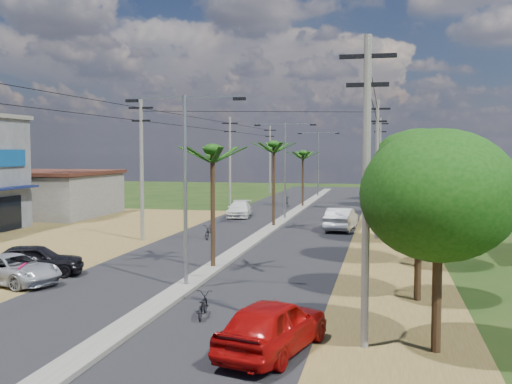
% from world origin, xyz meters
% --- Properties ---
extents(ground, '(160.00, 160.00, 0.00)m').
position_xyz_m(ground, '(0.00, 0.00, 0.00)').
color(ground, black).
rests_on(ground, ground).
extents(road, '(12.00, 110.00, 0.04)m').
position_xyz_m(road, '(0.00, 15.00, 0.02)').
color(road, black).
rests_on(road, ground).
extents(median, '(1.00, 90.00, 0.18)m').
position_xyz_m(median, '(0.00, 18.00, 0.09)').
color(median, '#605E56').
rests_on(median, ground).
extents(dirt_shoulder_east, '(5.00, 90.00, 0.03)m').
position_xyz_m(dirt_shoulder_east, '(8.50, 15.00, 0.01)').
color(dirt_shoulder_east, brown).
rests_on(dirt_shoulder_east, ground).
extents(low_shed, '(10.40, 10.40, 3.95)m').
position_xyz_m(low_shed, '(-21.00, 24.00, 1.97)').
color(low_shed, '#605E56').
rests_on(low_shed, ground).
extents(tree_east_a, '(4.40, 4.40, 6.37)m').
position_xyz_m(tree_east_a, '(9.50, -6.00, 4.49)').
color(tree_east_a, black).
rests_on(tree_east_a, ground).
extents(tree_east_b, '(4.00, 4.00, 5.83)m').
position_xyz_m(tree_east_b, '(9.30, 0.00, 4.11)').
color(tree_east_b, black).
rests_on(tree_east_b, ground).
extents(tree_east_c, '(4.60, 4.60, 6.83)m').
position_xyz_m(tree_east_c, '(9.70, 7.00, 4.86)').
color(tree_east_c, black).
rests_on(tree_east_c, ground).
extents(tree_east_d, '(4.20, 4.20, 6.13)m').
position_xyz_m(tree_east_d, '(9.40, 14.00, 4.34)').
color(tree_east_d, black).
rests_on(tree_east_d, ground).
extents(tree_east_e, '(4.80, 4.80, 7.14)m').
position_xyz_m(tree_east_e, '(9.60, 22.00, 5.09)').
color(tree_east_e, black).
rests_on(tree_east_e, ground).
extents(tree_east_f, '(3.80, 3.80, 5.52)m').
position_xyz_m(tree_east_f, '(9.20, 30.00, 3.89)').
color(tree_east_f, black).
rests_on(tree_east_f, ground).
extents(tree_east_g, '(5.00, 5.00, 7.38)m').
position_xyz_m(tree_east_g, '(9.80, 38.00, 5.24)').
color(tree_east_g, black).
rests_on(tree_east_g, ground).
extents(tree_east_h, '(4.40, 4.40, 6.52)m').
position_xyz_m(tree_east_h, '(9.50, 46.00, 4.64)').
color(tree_east_h, black).
rests_on(tree_east_h, ground).
extents(palm_median_near, '(2.00, 2.00, 6.15)m').
position_xyz_m(palm_median_near, '(0.00, 4.00, 5.54)').
color(palm_median_near, black).
rests_on(palm_median_near, ground).
extents(palm_median_mid, '(2.00, 2.00, 6.55)m').
position_xyz_m(palm_median_mid, '(0.00, 20.00, 5.90)').
color(palm_median_mid, black).
rests_on(palm_median_mid, ground).
extents(palm_median_far, '(2.00, 2.00, 5.85)m').
position_xyz_m(palm_median_far, '(0.00, 36.00, 5.26)').
color(palm_median_far, black).
rests_on(palm_median_far, ground).
extents(streetlight_near, '(5.10, 0.18, 8.00)m').
position_xyz_m(streetlight_near, '(0.00, 0.00, 4.79)').
color(streetlight_near, gray).
rests_on(streetlight_near, ground).
extents(streetlight_mid, '(5.10, 0.18, 8.00)m').
position_xyz_m(streetlight_mid, '(0.00, 25.00, 4.79)').
color(streetlight_mid, gray).
rests_on(streetlight_mid, ground).
extents(streetlight_far, '(5.10, 0.18, 8.00)m').
position_xyz_m(streetlight_far, '(0.00, 50.00, 4.79)').
color(streetlight_far, gray).
rests_on(streetlight_far, ground).
extents(utility_pole_w_b, '(1.60, 0.24, 9.00)m').
position_xyz_m(utility_pole_w_b, '(-7.00, 12.00, 4.76)').
color(utility_pole_w_b, '#605E56').
rests_on(utility_pole_w_b, ground).
extents(utility_pole_w_c, '(1.60, 0.24, 9.00)m').
position_xyz_m(utility_pole_w_c, '(-7.00, 34.00, 4.76)').
color(utility_pole_w_c, '#605E56').
rests_on(utility_pole_w_c, ground).
extents(utility_pole_w_d, '(1.60, 0.24, 9.00)m').
position_xyz_m(utility_pole_w_d, '(-7.00, 55.00, 4.76)').
color(utility_pole_w_d, '#605E56').
rests_on(utility_pole_w_d, ground).
extents(utility_pole_e_a, '(1.60, 0.24, 9.00)m').
position_xyz_m(utility_pole_e_a, '(7.50, -6.00, 4.76)').
color(utility_pole_e_a, '#605E56').
rests_on(utility_pole_e_a, ground).
extents(utility_pole_e_b, '(1.60, 0.24, 9.00)m').
position_xyz_m(utility_pole_e_b, '(7.50, 16.00, 4.76)').
color(utility_pole_e_b, '#605E56').
rests_on(utility_pole_e_b, ground).
extents(utility_pole_e_c, '(1.60, 0.24, 9.00)m').
position_xyz_m(utility_pole_e_c, '(7.50, 38.00, 4.76)').
color(utility_pole_e_c, '#605E56').
rests_on(utility_pole_e_c, ground).
extents(car_red_near, '(2.97, 4.92, 1.57)m').
position_xyz_m(car_red_near, '(5.00, -7.08, 0.78)').
color(car_red_near, '#8A0807').
rests_on(car_red_near, ground).
extents(car_silver_mid, '(2.16, 5.06, 1.62)m').
position_xyz_m(car_silver_mid, '(5.00, 19.49, 0.81)').
color(car_silver_mid, '#9FA2A7').
rests_on(car_silver_mid, ground).
extents(car_white_far, '(2.42, 4.79, 1.33)m').
position_xyz_m(car_white_far, '(-4.13, 26.19, 0.67)').
color(car_white_far, silver).
rests_on(car_white_far, ground).
extents(car_parked_silver, '(4.93, 3.28, 1.26)m').
position_xyz_m(car_parked_silver, '(-7.50, -0.82, 0.63)').
color(car_parked_silver, '#9FA2A7').
rests_on(car_parked_silver, ground).
extents(car_parked_dark, '(4.62, 3.10, 1.46)m').
position_xyz_m(car_parked_dark, '(-7.50, 0.84, 0.73)').
color(car_parked_dark, black).
rests_on(car_parked_dark, ground).
extents(moto_rider_east, '(0.77, 1.65, 0.84)m').
position_xyz_m(moto_rider_east, '(1.97, -4.05, 0.42)').
color(moto_rider_east, black).
rests_on(moto_rider_east, ground).
extents(moto_rider_west_a, '(0.62, 1.77, 0.93)m').
position_xyz_m(moto_rider_west_a, '(-3.00, 13.52, 0.47)').
color(moto_rider_west_a, black).
rests_on(moto_rider_west_a, ground).
extents(moto_rider_west_b, '(0.79, 1.84, 1.07)m').
position_xyz_m(moto_rider_west_b, '(-1.65, 36.38, 0.53)').
color(moto_rider_west_b, black).
rests_on(moto_rider_west_b, ground).
extents(roadside_sign, '(0.45, 1.12, 0.97)m').
position_xyz_m(roadside_sign, '(-6.73, -1.30, 0.48)').
color(roadside_sign, maroon).
rests_on(roadside_sign, ground).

